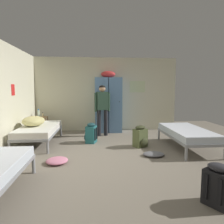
% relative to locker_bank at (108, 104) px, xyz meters
% --- Properties ---
extents(ground_plane, '(9.36, 9.36, 0.00)m').
position_rel_locker_bank_xyz_m(ground_plane, '(-0.06, -2.64, -0.97)').
color(ground_plane, gray).
extents(room_backdrop, '(5.00, 5.91, 2.56)m').
position_rel_locker_bank_xyz_m(room_backdrop, '(-1.39, -1.28, 0.31)').
color(room_backdrop, beige).
rests_on(room_backdrop, ground_plane).
extents(locker_bank, '(0.90, 0.55, 2.07)m').
position_rel_locker_bank_xyz_m(locker_bank, '(0.00, 0.00, 0.00)').
color(locker_bank, '#5B84B2').
rests_on(locker_bank, ground_plane).
extents(shelf_unit, '(0.38, 0.30, 0.57)m').
position_rel_locker_bank_xyz_m(shelf_unit, '(-2.20, -0.21, -0.62)').
color(shelf_unit, brown).
rests_on(shelf_unit, ground_plane).
extents(bed_right, '(0.90, 1.90, 0.49)m').
position_rel_locker_bank_xyz_m(bed_right, '(1.83, -2.12, -0.59)').
color(bed_right, gray).
rests_on(bed_right, ground_plane).
extents(bed_left_rear, '(0.90, 1.90, 0.49)m').
position_rel_locker_bank_xyz_m(bed_left_rear, '(-1.95, -1.42, -0.59)').
color(bed_left_rear, gray).
rests_on(bed_left_rear, ground_plane).
extents(bedding_heap, '(0.57, 0.71, 0.26)m').
position_rel_locker_bank_xyz_m(bedding_heap, '(-2.09, -1.41, -0.35)').
color(bedding_heap, '#D1C67F').
rests_on(bedding_heap, bed_left_rear).
extents(person_traveler, '(0.49, 0.28, 1.58)m').
position_rel_locker_bank_xyz_m(person_traveler, '(-0.22, -0.60, -0.01)').
color(person_traveler, black).
rests_on(person_traveler, ground_plane).
extents(water_bottle, '(0.07, 0.07, 0.25)m').
position_rel_locker_bank_xyz_m(water_bottle, '(-2.28, -0.19, -0.28)').
color(water_bottle, silver).
rests_on(water_bottle, shelf_unit).
extents(lotion_bottle, '(0.05, 0.05, 0.15)m').
position_rel_locker_bank_xyz_m(lotion_bottle, '(-2.13, -0.25, -0.33)').
color(lotion_bottle, beige).
rests_on(lotion_bottle, shelf_unit).
extents(backpack_black, '(0.41, 0.40, 0.55)m').
position_rel_locker_bank_xyz_m(backpack_black, '(1.11, -4.65, -0.71)').
color(backpack_black, black).
rests_on(backpack_black, ground_plane).
extents(backpack_teal, '(0.39, 0.38, 0.55)m').
position_rel_locker_bank_xyz_m(backpack_teal, '(-0.57, -1.42, -0.71)').
color(backpack_teal, '#23666B').
rests_on(backpack_teal, ground_plane).
extents(backpack_olive, '(0.41, 0.41, 0.55)m').
position_rel_locker_bank_xyz_m(backpack_olive, '(0.70, -1.94, -0.71)').
color(backpack_olive, '#566038').
rests_on(backpack_olive, ground_plane).
extents(clothes_pile_pink, '(0.43, 0.44, 0.10)m').
position_rel_locker_bank_xyz_m(clothes_pile_pink, '(-1.21, -2.96, -0.92)').
color(clothes_pile_pink, pink).
rests_on(clothes_pile_pink, ground_plane).
extents(clothes_pile_grey, '(0.48, 0.36, 0.09)m').
position_rel_locker_bank_xyz_m(clothes_pile_grey, '(0.83, -2.68, -0.93)').
color(clothes_pile_grey, slate).
rests_on(clothes_pile_grey, ground_plane).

